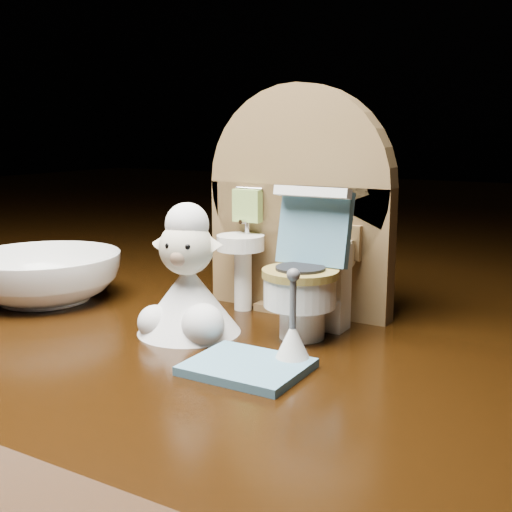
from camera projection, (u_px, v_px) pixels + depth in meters
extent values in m
cube|color=black|center=(249.00, 413.00, 0.39)|extent=(2.50, 2.50, 0.10)
cube|color=brown|center=(299.00, 248.00, 0.43)|extent=(0.13, 0.02, 0.09)
cylinder|color=brown|center=(299.00, 184.00, 0.42)|extent=(0.13, 0.02, 0.13)
cube|color=brown|center=(298.00, 306.00, 0.44)|extent=(0.05, 0.04, 0.01)
cylinder|color=white|center=(243.00, 278.00, 0.44)|extent=(0.01, 0.01, 0.04)
cylinder|color=white|center=(240.00, 243.00, 0.43)|extent=(0.03, 0.03, 0.01)
cylinder|color=silver|center=(247.00, 226.00, 0.43)|extent=(0.00, 0.00, 0.01)
cube|color=#8AAC51|center=(247.00, 206.00, 0.43)|extent=(0.02, 0.01, 0.02)
cube|color=brown|center=(343.00, 242.00, 0.40)|extent=(0.02, 0.01, 0.02)
cylinder|color=beige|center=(339.00, 253.00, 0.40)|extent=(0.02, 0.02, 0.02)
cylinder|color=white|center=(302.00, 321.00, 0.38)|extent=(0.03, 0.03, 0.02)
cylinder|color=white|center=(300.00, 291.00, 0.37)|extent=(0.04, 0.04, 0.02)
cylinder|color=olive|center=(300.00, 273.00, 0.37)|extent=(0.04, 0.04, 0.00)
cube|color=white|center=(319.00, 285.00, 0.40)|extent=(0.04, 0.02, 0.05)
cube|color=teal|center=(315.00, 228.00, 0.38)|extent=(0.04, 0.02, 0.05)
cube|color=white|center=(312.00, 192.00, 0.37)|extent=(0.05, 0.01, 0.01)
cylinder|color=#CDD830|center=(336.00, 233.00, 0.38)|extent=(0.01, 0.01, 0.01)
cube|color=teal|center=(247.00, 367.00, 0.33)|extent=(0.06, 0.05, 0.00)
cone|color=white|center=(293.00, 344.00, 0.33)|extent=(0.02, 0.02, 0.02)
cylinder|color=#59595B|center=(293.00, 303.00, 0.33)|extent=(0.00, 0.00, 0.03)
sphere|color=#59595B|center=(293.00, 275.00, 0.33)|extent=(0.01, 0.01, 0.01)
cone|color=silver|center=(189.00, 298.00, 0.39)|extent=(0.06, 0.06, 0.04)
sphere|color=silver|center=(203.00, 325.00, 0.37)|extent=(0.03, 0.03, 0.03)
sphere|color=silver|center=(155.00, 322.00, 0.38)|extent=(0.02, 0.02, 0.02)
sphere|color=beige|center=(186.00, 248.00, 0.38)|extent=(0.03, 0.03, 0.03)
sphere|color=tan|center=(179.00, 257.00, 0.37)|extent=(0.01, 0.01, 0.01)
sphere|color=silver|center=(187.00, 224.00, 0.38)|extent=(0.03, 0.03, 0.03)
cone|color=beige|center=(164.00, 239.00, 0.38)|extent=(0.02, 0.01, 0.01)
cone|color=beige|center=(211.00, 241.00, 0.38)|extent=(0.02, 0.01, 0.01)
sphere|color=black|center=(169.00, 246.00, 0.37)|extent=(0.00, 0.00, 0.00)
sphere|color=black|center=(188.00, 247.00, 0.37)|extent=(0.00, 0.00, 0.00)
imported|color=white|center=(44.00, 277.00, 0.46)|extent=(0.11, 0.11, 0.03)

